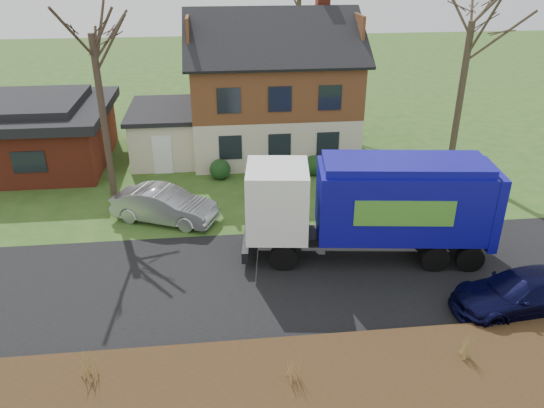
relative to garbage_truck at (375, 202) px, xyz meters
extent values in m
plane|color=#2C511B|center=(-4.49, -1.27, -2.32)|extent=(120.00, 120.00, 0.00)
cube|color=black|center=(-4.49, -1.27, -2.31)|extent=(80.00, 7.00, 0.02)
cube|color=black|center=(-4.49, -6.57, -2.17)|extent=(80.00, 3.50, 0.30)
cube|color=beige|center=(-2.49, 12.73, -0.97)|extent=(9.00, 7.50, 2.70)
cube|color=#522717|center=(-2.49, 12.73, 1.78)|extent=(9.00, 7.50, 2.80)
cube|color=beige|center=(-8.69, 12.23, -1.02)|extent=(3.50, 5.50, 2.60)
cube|color=black|center=(-8.69, 12.23, 0.40)|extent=(3.90, 5.90, 0.24)
cube|color=maroon|center=(-16.49, 11.73, -0.92)|extent=(9.00, 7.50, 2.80)
cube|color=black|center=(-16.49, 11.73, 0.73)|extent=(9.80, 8.20, 0.50)
cube|color=black|center=(-16.49, 11.73, 1.18)|extent=(7.00, 6.00, 0.40)
cylinder|color=black|center=(-3.53, -0.61, -1.80)|extent=(1.07, 0.47, 1.03)
cylinder|color=black|center=(-3.27, 1.46, -1.80)|extent=(1.07, 0.47, 1.03)
cylinder|color=black|center=(2.09, -1.31, -1.80)|extent=(1.07, 0.47, 1.03)
cylinder|color=black|center=(2.34, 0.76, -1.80)|extent=(1.07, 0.47, 1.03)
cylinder|color=black|center=(3.37, -1.47, -1.80)|extent=(1.07, 0.47, 1.03)
cylinder|color=black|center=(3.62, 0.60, -1.80)|extent=(1.07, 0.47, 1.03)
cube|color=black|center=(0.05, -0.01, -1.47)|extent=(8.62, 2.23, 0.35)
cube|color=white|center=(-3.64, 0.45, 0.06)|extent=(2.57, 2.74, 2.68)
cube|color=black|center=(-4.73, 0.59, 0.21)|extent=(0.35, 2.18, 0.89)
cube|color=black|center=(-4.83, 0.60, -1.77)|extent=(0.55, 2.49, 0.45)
cube|color=#0D0B86|center=(0.98, -0.12, 0.06)|extent=(6.51, 3.23, 2.68)
cube|color=#0D0B86|center=(0.98, -0.12, 1.55)|extent=(6.18, 2.90, 0.30)
cube|color=#0D0B86|center=(4.18, -0.52, -0.03)|extent=(0.66, 2.55, 2.88)
cube|color=#4B8F2E|center=(0.68, -1.35, 0.16)|extent=(3.55, 0.48, 0.99)
cube|color=#4B8F2E|center=(0.99, 1.15, 0.16)|extent=(3.55, 0.48, 0.99)
imported|color=#9EA1A6|center=(-8.22, 3.89, -1.55)|extent=(4.89, 3.31, 1.52)
imported|color=black|center=(4.00, -3.99, -1.62)|extent=(4.96, 2.44, 1.39)
cylinder|color=#3E2F25|center=(-10.94, 6.98, 1.51)|extent=(0.32, 0.32, 7.65)
cylinder|color=#423727|center=(6.95, 8.57, 1.55)|extent=(0.35, 0.35, 7.73)
cylinder|color=#3F3726|center=(0.44, 21.71, 2.02)|extent=(0.33, 0.33, 8.68)
cone|color=olive|center=(-9.58, -5.89, -1.54)|extent=(0.04, 0.04, 0.95)
cone|color=olive|center=(-9.73, -5.89, -1.54)|extent=(0.04, 0.04, 0.95)
cone|color=olive|center=(-9.42, -5.89, -1.54)|extent=(0.04, 0.04, 0.95)
cone|color=olive|center=(-9.58, -5.76, -1.54)|extent=(0.04, 0.04, 0.95)
cone|color=olive|center=(-9.58, -6.01, -1.54)|extent=(0.04, 0.04, 0.95)
cone|color=tan|center=(-4.08, -6.60, -1.58)|extent=(0.04, 0.04, 0.87)
cone|color=tan|center=(-4.22, -6.60, -1.58)|extent=(0.04, 0.04, 0.87)
cone|color=tan|center=(-3.95, -6.60, -1.58)|extent=(0.04, 0.04, 0.87)
cone|color=tan|center=(-4.08, -6.49, -1.58)|extent=(0.04, 0.04, 0.87)
cone|color=tan|center=(-4.08, -6.71, -1.58)|extent=(0.04, 0.04, 0.87)
cone|color=#9B8344|center=(0.98, -6.31, -1.59)|extent=(0.04, 0.04, 0.84)
cone|color=#9B8344|center=(0.83, -6.31, -1.59)|extent=(0.04, 0.04, 0.84)
cone|color=#9B8344|center=(1.13, -6.31, -1.59)|extent=(0.04, 0.04, 0.84)
cone|color=#9B8344|center=(0.98, -6.19, -1.59)|extent=(0.04, 0.04, 0.84)
cone|color=#9B8344|center=(0.98, -6.43, -1.59)|extent=(0.04, 0.04, 0.84)
camera|label=1|loc=(-5.84, -17.43, 8.65)|focal=35.00mm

